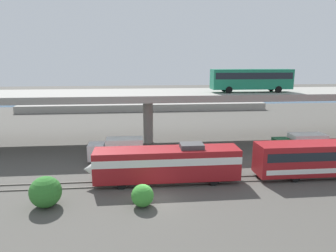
{
  "coord_description": "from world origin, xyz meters",
  "views": [
    {
      "loc": [
        -1.4,
        -25.69,
        12.61
      ],
      "look_at": [
        2.72,
        16.22,
        3.41
      ],
      "focal_mm": 32.18,
      "sensor_mm": 36.0,
      "label": 1
    }
  ],
  "objects_px": {
    "train_locomotive": "(160,163)",
    "transit_bus_on_overpass": "(251,78)",
    "service_truck_east": "(301,144)",
    "parked_car_3": "(222,97)",
    "parked_car_0": "(73,100)",
    "parked_car_1": "(233,98)",
    "parked_car_2": "(104,99)",
    "service_truck_west": "(118,149)"
  },
  "relations": [
    {
      "from": "train_locomotive",
      "to": "transit_bus_on_overpass",
      "type": "bearing_deg",
      "value": -136.27
    },
    {
      "from": "transit_bus_on_overpass",
      "to": "parked_car_2",
      "type": "xyz_separation_m",
      "value": [
        -25.88,
        38.11,
        -7.44
      ]
    },
    {
      "from": "parked_car_2",
      "to": "parked_car_0",
      "type": "bearing_deg",
      "value": 13.38
    },
    {
      "from": "transit_bus_on_overpass",
      "to": "service_truck_west",
      "type": "xyz_separation_m",
      "value": [
        -19.5,
        -6.82,
        -8.36
      ]
    },
    {
      "from": "parked_car_3",
      "to": "parked_car_2",
      "type": "bearing_deg",
      "value": 2.67
    },
    {
      "from": "service_truck_east",
      "to": "parked_car_2",
      "type": "bearing_deg",
      "value": -55.72
    },
    {
      "from": "train_locomotive",
      "to": "parked_car_3",
      "type": "relative_size",
      "value": 3.77
    },
    {
      "from": "train_locomotive",
      "to": "transit_bus_on_overpass",
      "type": "distance_m",
      "value": 21.74
    },
    {
      "from": "service_truck_east",
      "to": "parked_car_2",
      "type": "distance_m",
      "value": 54.38
    },
    {
      "from": "train_locomotive",
      "to": "parked_car_0",
      "type": "bearing_deg",
      "value": -69.14
    },
    {
      "from": "transit_bus_on_overpass",
      "to": "parked_car_0",
      "type": "height_order",
      "value": "transit_bus_on_overpass"
    },
    {
      "from": "service_truck_east",
      "to": "parked_car_1",
      "type": "relative_size",
      "value": 1.61
    },
    {
      "from": "parked_car_2",
      "to": "service_truck_east",
      "type": "bearing_deg",
      "value": 124.28
    },
    {
      "from": "transit_bus_on_overpass",
      "to": "parked_car_0",
      "type": "distance_m",
      "value": 50.1
    },
    {
      "from": "parked_car_1",
      "to": "train_locomotive",
      "type": "bearing_deg",
      "value": -115.38
    },
    {
      "from": "service_truck_west",
      "to": "parked_car_1",
      "type": "bearing_deg",
      "value": -123.75
    },
    {
      "from": "service_truck_west",
      "to": "parked_car_3",
      "type": "relative_size",
      "value": 1.59
    },
    {
      "from": "parked_car_3",
      "to": "service_truck_east",
      "type": "bearing_deg",
      "value": 87.34
    },
    {
      "from": "parked_car_0",
      "to": "parked_car_1",
      "type": "height_order",
      "value": "same"
    },
    {
      "from": "train_locomotive",
      "to": "parked_car_2",
      "type": "xyz_separation_m",
      "value": [
        -11.22,
        52.13,
        0.37
      ]
    },
    {
      "from": "transit_bus_on_overpass",
      "to": "train_locomotive",
      "type": "bearing_deg",
      "value": 43.73
    },
    {
      "from": "parked_car_1",
      "to": "parked_car_2",
      "type": "height_order",
      "value": "same"
    },
    {
      "from": "transit_bus_on_overpass",
      "to": "parked_car_0",
      "type": "xyz_separation_m",
      "value": [
        -33.81,
        36.22,
        -7.44
      ]
    },
    {
      "from": "transit_bus_on_overpass",
      "to": "service_truck_west",
      "type": "distance_m",
      "value": 22.28
    },
    {
      "from": "train_locomotive",
      "to": "service_truck_west",
      "type": "bearing_deg",
      "value": -56.16
    },
    {
      "from": "service_truck_west",
      "to": "parked_car_3",
      "type": "distance_m",
      "value": 53.44
    },
    {
      "from": "parked_car_1",
      "to": "parked_car_2",
      "type": "bearing_deg",
      "value": 176.12
    },
    {
      "from": "parked_car_2",
      "to": "parked_car_1",
      "type": "bearing_deg",
      "value": 176.12
    },
    {
      "from": "parked_car_1",
      "to": "transit_bus_on_overpass",
      "type": "bearing_deg",
      "value": -104.05
    },
    {
      "from": "parked_car_3",
      "to": "parked_car_0",
      "type": "bearing_deg",
      "value": 4.79
    },
    {
      "from": "parked_car_0",
      "to": "parked_car_1",
      "type": "relative_size",
      "value": 1.08
    },
    {
      "from": "service_truck_east",
      "to": "parked_car_1",
      "type": "distance_m",
      "value": 42.78
    },
    {
      "from": "parked_car_1",
      "to": "service_truck_west",
      "type": "bearing_deg",
      "value": -123.75
    },
    {
      "from": "transit_bus_on_overpass",
      "to": "service_truck_east",
      "type": "height_order",
      "value": "transit_bus_on_overpass"
    },
    {
      "from": "parked_car_0",
      "to": "parked_car_3",
      "type": "relative_size",
      "value": 1.07
    },
    {
      "from": "train_locomotive",
      "to": "transit_bus_on_overpass",
      "type": "relative_size",
      "value": 1.34
    },
    {
      "from": "parked_car_0",
      "to": "parked_car_3",
      "type": "bearing_deg",
      "value": 4.79
    },
    {
      "from": "transit_bus_on_overpass",
      "to": "parked_car_3",
      "type": "xyz_separation_m",
      "value": [
        6.91,
        39.64,
        -7.44
      ]
    },
    {
      "from": "service_truck_east",
      "to": "parked_car_0",
      "type": "xyz_separation_m",
      "value": [
        -38.55,
        43.04,
        0.92
      ]
    },
    {
      "from": "parked_car_0",
      "to": "parked_car_3",
      "type": "distance_m",
      "value": 40.86
    },
    {
      "from": "train_locomotive",
      "to": "parked_car_0",
      "type": "distance_m",
      "value": 53.77
    },
    {
      "from": "train_locomotive",
      "to": "parked_car_1",
      "type": "height_order",
      "value": "train_locomotive"
    }
  ]
}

